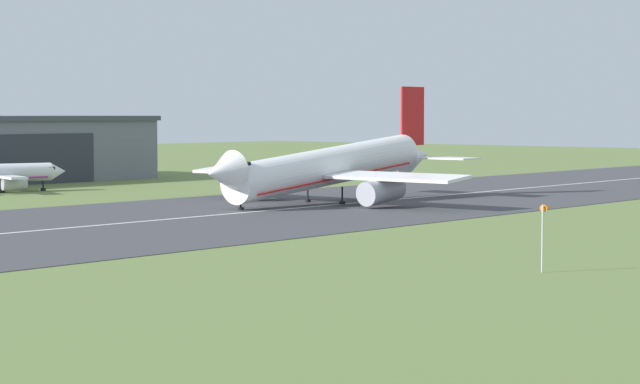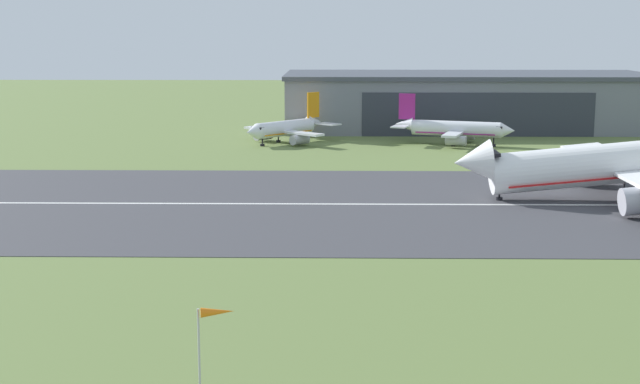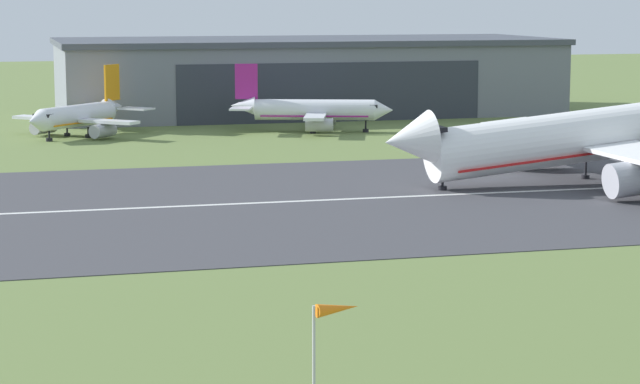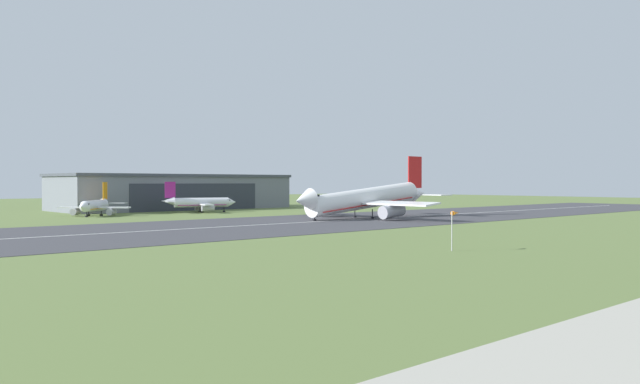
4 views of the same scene
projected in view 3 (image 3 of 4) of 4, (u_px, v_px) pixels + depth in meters
runway_strip at (88, 211)px, 108.19m from camera, size 415.09×52.38×0.06m
runway_centreline at (88, 210)px, 108.18m from camera, size 373.58×0.70×0.01m
hangar_building at (306, 76)px, 200.22m from camera, size 78.76×31.98×11.94m
airplane_landing at (607, 135)px, 123.56m from camera, size 47.79×45.34×16.40m
airplane_parked_west at (78, 116)px, 165.64m from camera, size 19.17×19.26×9.27m
airplane_parked_east at (312, 110)px, 171.73m from camera, size 23.18×18.13×9.38m
windsock_pole at (335, 316)px, 53.64m from camera, size 2.22×0.96×5.34m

